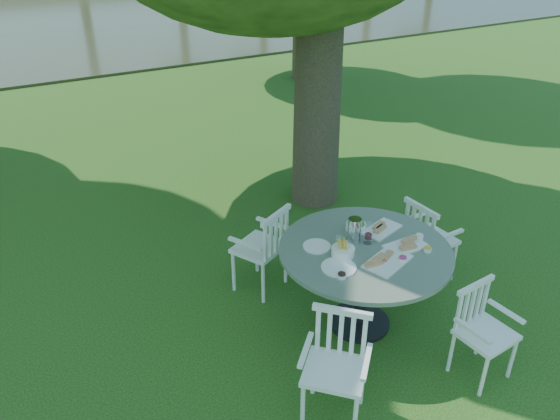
% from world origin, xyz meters
% --- Properties ---
extents(ground, '(140.00, 140.00, 0.00)m').
position_xyz_m(ground, '(0.00, 0.00, 0.00)').
color(ground, '#153A0C').
rests_on(ground, ground).
extents(table, '(1.49, 1.49, 0.83)m').
position_xyz_m(table, '(0.32, -0.72, 0.68)').
color(table, black).
rests_on(table, ground).
extents(chair_ne, '(0.43, 0.46, 0.88)m').
position_xyz_m(chair_ne, '(1.30, -0.45, 0.52)').
color(chair_ne, white).
rests_on(chair_ne, ground).
extents(chair_nw, '(0.60, 0.59, 0.91)m').
position_xyz_m(chair_nw, '(-0.16, 0.17, 0.53)').
color(chair_nw, white).
rests_on(chair_nw, ground).
extents(chair_sw, '(0.60, 0.60, 0.87)m').
position_xyz_m(chair_sw, '(-0.43, -1.40, 0.51)').
color(chair_sw, white).
rests_on(chair_sw, ground).
extents(chair_se, '(0.44, 0.41, 0.81)m').
position_xyz_m(chair_se, '(0.79, -1.63, 0.48)').
color(chair_se, white).
rests_on(chair_se, ground).
extents(tableware, '(1.06, 0.83, 0.23)m').
position_xyz_m(tableware, '(0.29, -0.68, 0.87)').
color(tableware, white).
rests_on(tableware, table).
extents(river, '(100.00, 28.00, 0.12)m').
position_xyz_m(river, '(0.00, 23.00, 0.00)').
color(river, '#2E321D').
rests_on(river, ground).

